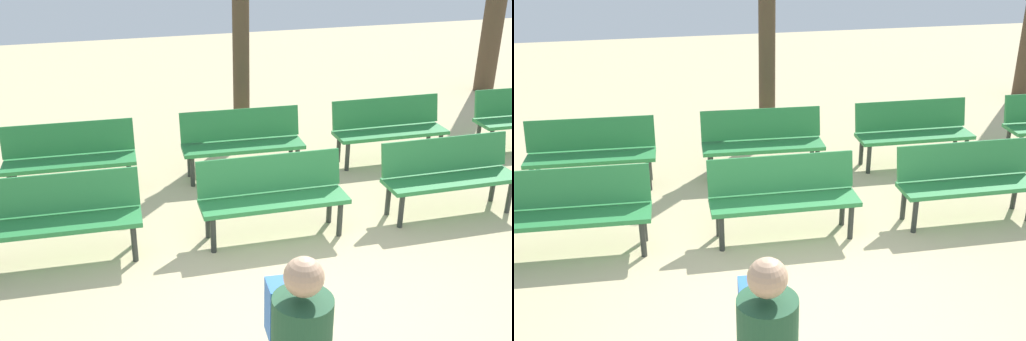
# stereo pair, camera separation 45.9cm
# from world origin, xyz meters

# --- Properties ---
(ground_plane) EXTENTS (25.94, 25.94, 0.00)m
(ground_plane) POSITION_xyz_m (0.00, 0.00, 0.00)
(ground_plane) COLOR #CCB789
(bench_r0_c1) EXTENTS (1.62, 0.56, 0.87)m
(bench_r0_c1) POSITION_xyz_m (-2.16, 1.68, 0.50)
(bench_r0_c1) COLOR #2D8442
(bench_r0_c1) RESTS_ON ground_plane
(bench_r0_c2) EXTENTS (1.61, 0.52, 0.87)m
(bench_r0_c2) POSITION_xyz_m (0.04, 1.58, 0.50)
(bench_r0_c2) COLOR #2D8442
(bench_r0_c2) RESTS_ON ground_plane
(bench_r0_c3) EXTENTS (1.61, 0.50, 0.87)m
(bench_r0_c3) POSITION_xyz_m (2.17, 1.54, 0.50)
(bench_r0_c3) COLOR #2D8442
(bench_r0_c3) RESTS_ON ground_plane
(bench_r1_c1) EXTENTS (1.62, 0.56, 0.87)m
(bench_r1_c1) POSITION_xyz_m (-2.06, 3.29, 0.50)
(bench_r1_c1) COLOR #2D8442
(bench_r1_c1) RESTS_ON ground_plane
(bench_r1_c2) EXTENTS (1.62, 0.57, 0.87)m
(bench_r1_c2) POSITION_xyz_m (0.13, 3.23, 0.50)
(bench_r1_c2) COLOR #2D8442
(bench_r1_c2) RESTS_ON ground_plane
(bench_r1_c3) EXTENTS (1.61, 0.52, 0.87)m
(bench_r1_c3) POSITION_xyz_m (2.25, 3.18, 0.50)
(bench_r1_c3) COLOR #2D8442
(bench_r1_c3) RESTS_ON ground_plane
(tree_0) EXTENTS (0.25, 0.25, 3.01)m
(tree_0) POSITION_xyz_m (0.45, 4.47, 1.51)
(tree_0) COLOR #4C3A28
(tree_0) RESTS_ON ground_plane
(tree_1) EXTENTS (0.38, 0.38, 3.11)m
(tree_1) POSITION_xyz_m (5.74, 5.88, 1.56)
(tree_1) COLOR #4C3A28
(tree_1) RESTS_ON ground_plane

